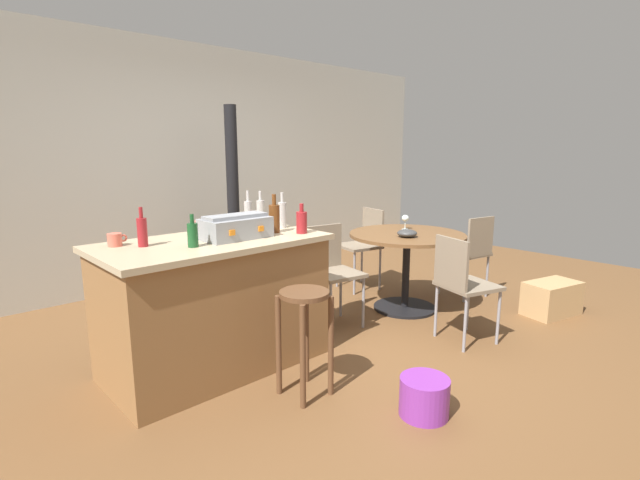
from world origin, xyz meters
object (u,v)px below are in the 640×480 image
wooden_stool (304,322)px  bottle_4 (261,212)px  folding_chair_near (364,241)px  bottle_3 (282,214)px  folding_chair_far (332,267)px  bottle_0 (248,214)px  cup_1 (115,240)px  serving_bowl (407,233)px  wine_glass (405,219)px  cup_0 (201,227)px  cardboard_box (552,298)px  folding_chair_left (462,281)px  toolbox (236,227)px  bottle_1 (193,234)px  bottle_2 (274,218)px  dining_table (407,251)px  plastic_bucket (424,397)px  bottle_5 (302,222)px  kitchen_island (216,304)px  wood_stove (235,244)px  bottle_6 (142,231)px  folding_chair_right (470,250)px

wooden_stool → bottle_4: 1.23m
folding_chair_near → bottle_3: bearing=-161.6°
folding_chair_near → folding_chair_far: (-1.03, -0.54, -0.01)m
bottle_0 → cup_1: bottle_0 is taller
bottle_4 → serving_bowl: 1.35m
folding_chair_near → bottle_4: size_ratio=3.22×
folding_chair_far → wine_glass: bearing=-3.8°
cup_0 → wine_glass: cup_0 is taller
wooden_stool → cardboard_box: (2.64, -0.49, -0.32)m
folding_chair_left → toolbox: size_ratio=1.87×
bottle_3 → cup_0: bottle_3 is taller
wooden_stool → cup_0: bearing=98.0°
bottle_1 → cup_1: (-0.35, 0.36, -0.04)m
wine_glass → folding_chair_far: bearing=176.2°
folding_chair_near → cup_0: size_ratio=7.57×
folding_chair_near → bottle_1: bottle_1 is taller
wooden_stool → folding_chair_far: bearing=37.8°
bottle_2 → cup_0: bottle_2 is taller
bottle_0 → cup_0: 0.39m
folding_chair_far → folding_chair_near: bearing=27.7°
dining_table → serving_bowl: (-0.15, -0.11, 0.21)m
wooden_stool → plastic_bucket: size_ratio=2.34×
bottle_0 → bottle_4: bearing=27.7°
dining_table → plastic_bucket: 1.91m
folding_chair_far → plastic_bucket: 1.60m
bottle_3 → cardboard_box: bearing=-30.2°
bottle_5 → serving_bowl: 1.23m
folding_chair_left → toolbox: toolbox is taller
kitchen_island → folding_chair_left: bearing=-30.3°
wooden_stool → bottle_3: bearing=59.7°
cup_1 → wood_stove: bearing=37.5°
bottle_6 → serving_bowl: size_ratio=1.40×
folding_chair_near → toolbox: size_ratio=1.91×
bottle_4 → cup_1: bearing=-176.9°
folding_chair_left → bottle_1: size_ratio=4.10×
folding_chair_near → toolbox: bearing=-162.7°
serving_bowl → bottle_4: bearing=153.7°
bottle_1 → cup_1: size_ratio=1.69×
folding_chair_right → cup_0: cup_0 is taller
serving_bowl → bottle_6: bearing=170.1°
wooden_stool → bottle_6: (-0.64, 0.82, 0.54)m
bottle_2 → dining_table: bearing=-4.4°
folding_chair_left → bottle_6: size_ratio=3.42×
bottle_6 → wine_glass: 2.57m
bottle_0 → wine_glass: bottle_0 is taller
folding_chair_right → cup_1: (-3.31, 0.64, 0.46)m
kitchen_island → folding_chair_far: size_ratio=1.76×
bottle_5 → plastic_bucket: bearing=-92.8°
bottle_6 → dining_table: bearing=-6.7°
wooden_stool → cup_1: bearing=128.5°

